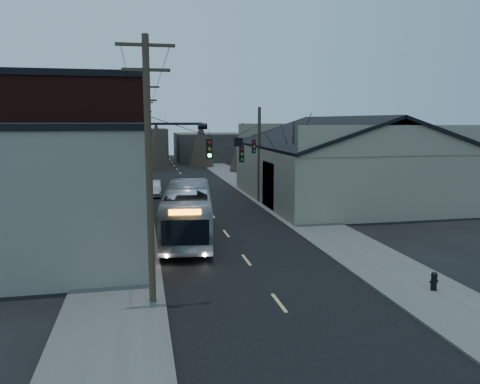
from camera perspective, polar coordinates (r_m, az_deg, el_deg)
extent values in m
plane|color=black|center=(17.77, 6.70, -15.69)|extent=(160.00, 160.00, 0.00)
cube|color=black|center=(46.19, -5.24, -0.43)|extent=(9.00, 110.00, 0.02)
cube|color=#474744|center=(45.90, -13.33, -0.63)|extent=(4.00, 110.00, 0.12)
cube|color=#474744|center=(47.37, 2.59, -0.12)|extent=(4.00, 110.00, 0.12)
cube|color=gray|center=(24.88, -20.40, -0.68)|extent=(8.00, 8.00, 7.00)
cube|color=black|center=(35.69, -19.59, 4.48)|extent=(10.00, 12.00, 10.00)
cube|color=#332D29|center=(51.62, -16.66, 4.10)|extent=(9.00, 14.00, 7.00)
cube|color=gray|center=(44.52, 12.38, 2.29)|extent=(16.00, 20.00, 5.00)
cube|color=black|center=(42.77, 7.61, 7.27)|extent=(8.16, 20.60, 2.86)
cube|color=black|center=(46.07, 17.11, 7.06)|extent=(8.16, 20.60, 2.86)
cube|color=#332D29|center=(80.42, -12.51, 5.43)|extent=(10.00, 12.00, 6.00)
cube|color=#332D29|center=(86.32, -3.78, 5.49)|extent=(12.00, 14.00, 5.00)
cone|color=black|center=(37.41, 6.47, 2.94)|extent=(0.40, 0.40, 7.20)
cylinder|color=#382B1E|center=(18.42, -11.01, 2.09)|extent=(0.28, 0.28, 10.50)
cube|color=#382B1E|center=(18.52, -11.46, 17.17)|extent=(2.20, 0.12, 0.12)
cylinder|color=#382B1E|center=(33.39, -11.48, 4.55)|extent=(0.28, 0.28, 10.00)
cube|color=#382B1E|center=(33.38, -11.72, 12.45)|extent=(2.20, 0.12, 0.12)
cylinder|color=#382B1E|center=(48.37, -11.66, 5.48)|extent=(0.28, 0.28, 9.50)
cube|color=#382B1E|center=(48.34, -11.82, 10.64)|extent=(2.20, 0.12, 0.12)
cylinder|color=#382B1E|center=(63.37, -11.76, 5.98)|extent=(0.28, 0.28, 9.00)
cube|color=#382B1E|center=(63.32, -11.87, 9.68)|extent=(2.20, 0.12, 0.12)
cylinder|color=#382B1E|center=(41.71, 2.35, 4.48)|extent=(0.28, 0.28, 8.50)
cube|color=black|center=(23.08, -3.78, 5.28)|extent=(0.28, 0.20, 1.00)
cube|color=black|center=(28.00, 0.20, 4.67)|extent=(0.28, 0.20, 1.00)
cube|color=black|center=(34.32, 1.69, 5.58)|extent=(0.28, 0.20, 1.00)
imported|color=#A0A5AC|center=(29.60, -6.38, -2.36)|extent=(4.22, 12.23, 3.34)
imported|color=#96979D|center=(46.56, -10.63, 0.44)|extent=(1.62, 4.55, 1.49)
cylinder|color=black|center=(22.04, 22.56, -10.18)|extent=(0.25, 0.25, 0.64)
sphere|color=black|center=(21.93, 22.61, -9.31)|extent=(0.28, 0.28, 0.28)
cylinder|color=black|center=(22.02, 22.57, -10.05)|extent=(0.39, 0.18, 0.13)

